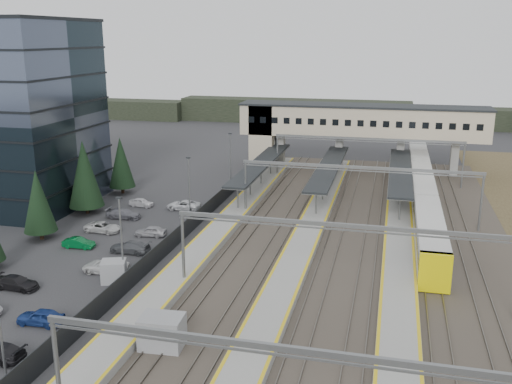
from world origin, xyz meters
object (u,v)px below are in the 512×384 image
(relay_cabin_near, at_px, (162,333))
(footbridge, at_px, (344,124))
(relay_cabin_far, at_px, (114,271))
(train, at_px, (422,189))

(relay_cabin_near, xyz_separation_m, footbridge, (7.41, 60.54, 6.64))
(relay_cabin_near, bearing_deg, relay_cabin_far, 131.97)
(relay_cabin_far, bearing_deg, footbridge, 72.00)
(relay_cabin_near, height_order, train, train)
(footbridge, bearing_deg, relay_cabin_far, -108.00)
(relay_cabin_far, bearing_deg, relay_cabin_near, -48.03)
(relay_cabin_near, xyz_separation_m, train, (19.71, 43.17, 0.74))
(footbridge, distance_m, train, 22.08)
(footbridge, relative_size, train, 0.68)
(relay_cabin_near, xyz_separation_m, relay_cabin_far, (-9.00, 10.01, -0.28))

